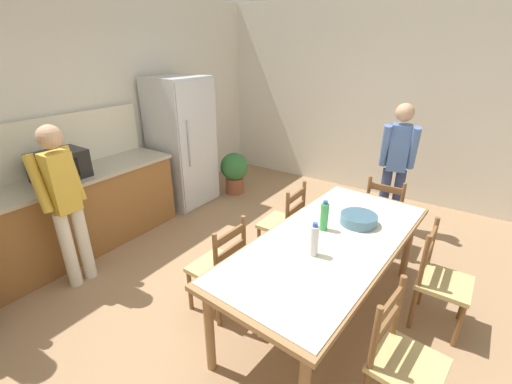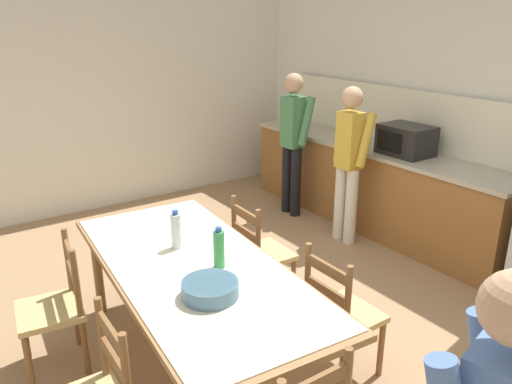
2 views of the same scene
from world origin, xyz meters
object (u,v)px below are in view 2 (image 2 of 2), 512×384
object	(u,v)px
chair_side_near_left	(55,308)
bottle_off_centre	(219,249)
person_at_sink	(293,137)
bottle_near_centre	(176,231)
chair_side_far_left	(260,254)
microwave	(406,140)
person_at_counter	(349,157)
chair_side_far_right	(340,315)
serving_bowl	(210,288)
dining_table	(194,275)

from	to	relation	value
chair_side_near_left	bottle_off_centre	bearing A→B (deg)	58.69
bottle_off_centre	person_at_sink	size ratio (longest dim) A/B	0.16
bottle_off_centre	person_at_sink	distance (m)	2.93
bottle_off_centre	chair_side_near_left	xyz separation A→B (m)	(-0.68, -0.85, -0.46)
bottle_off_centre	bottle_near_centre	bearing A→B (deg)	-166.96
chair_side_far_left	bottle_near_centre	bearing A→B (deg)	103.79
microwave	bottle_off_centre	distance (m)	2.78
chair_side_near_left	chair_side_far_left	bearing A→B (deg)	92.87
bottle_near_centre	person_at_counter	distance (m)	2.33
microwave	chair_side_far_right	size ratio (longest dim) A/B	0.55
chair_side_near_left	person_at_sink	bearing A→B (deg)	120.44
microwave	bottle_off_centre	xyz separation A→B (m)	(0.79, -2.66, -0.16)
microwave	chair_side_far_right	xyz separation A→B (m)	(1.23, -2.04, -0.63)
bottle_near_centre	chair_side_far_right	bearing A→B (deg)	40.53
bottle_off_centre	person_at_counter	size ratio (longest dim) A/B	0.17
chair_side_far_right	chair_side_far_left	bearing A→B (deg)	-4.43
serving_bowl	chair_side_far_right	size ratio (longest dim) A/B	0.35
dining_table	chair_side_near_left	bearing A→B (deg)	-127.00
chair_side_far_right	dining_table	bearing A→B (deg)	52.63
microwave	chair_side_near_left	xyz separation A→B (m)	(0.11, -3.52, -0.63)
serving_bowl	chair_side_far_left	distance (m)	1.30
chair_side_far_right	person_at_sink	distance (m)	2.91
microwave	dining_table	bearing A→B (deg)	-76.53
dining_table	bottle_near_centre	world-z (taller)	bottle_near_centre
chair_side_far_left	person_at_sink	distance (m)	2.09
dining_table	microwave	bearing A→B (deg)	103.47
person_at_sink	dining_table	bearing A→B (deg)	-140.81
dining_table	bottle_near_centre	size ratio (longest dim) A/B	8.53
bottle_off_centre	chair_side_far_right	xyz separation A→B (m)	(0.44, 0.63, -0.46)
chair_side_near_left	person_at_sink	size ratio (longest dim) A/B	0.55
bottle_near_centre	person_at_sink	distance (m)	2.75
chair_side_far_right	person_at_sink	world-z (taller)	person_at_sink
serving_bowl	chair_side_near_left	size ratio (longest dim) A/B	0.35
serving_bowl	person_at_counter	world-z (taller)	person_at_counter
dining_table	chair_side_near_left	size ratio (longest dim) A/B	2.53
microwave	serving_bowl	distance (m)	3.07
microwave	dining_table	xyz separation A→B (m)	(0.67, -2.78, -0.36)
microwave	chair_side_far_right	world-z (taller)	microwave
dining_table	chair_side_near_left	xyz separation A→B (m)	(-0.56, -0.74, -0.27)
chair_side_near_left	microwave	bearing A→B (deg)	98.89
chair_side_far_left	serving_bowl	bearing A→B (deg)	134.18
dining_table	chair_side_far_left	world-z (taller)	chair_side_far_left
bottle_near_centre	person_at_sink	world-z (taller)	person_at_sink
bottle_near_centre	bottle_off_centre	world-z (taller)	same
chair_side_near_left	dining_table	bearing A→B (deg)	60.16
microwave	bottle_off_centre	world-z (taller)	microwave
dining_table	bottle_off_centre	distance (m)	0.26
dining_table	chair_side_far_left	bearing A→B (deg)	118.41
chair_side_near_left	person_at_sink	world-z (taller)	person_at_sink
bottle_off_centre	chair_side_near_left	world-z (taller)	bottle_off_centre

